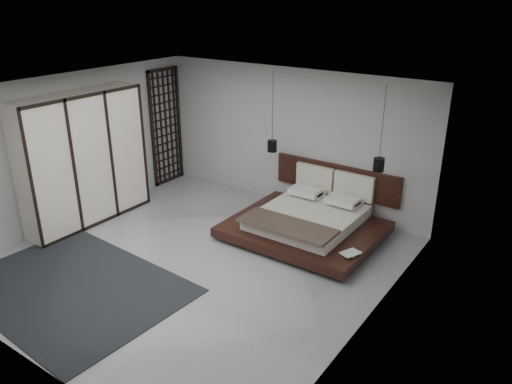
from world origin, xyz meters
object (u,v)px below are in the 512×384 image
Objects in this scene: wardrobe at (83,159)px; bed at (309,220)px; lattice_screen at (166,127)px; rug at (73,287)px; pendant_left at (272,146)px; pendant_right at (379,164)px.

bed is at bearing 26.79° from wardrobe.
lattice_screen reaches higher than rug.
bed is 1.73× the size of pendant_left.
lattice_screen is 0.99× the size of bed.
lattice_screen is 2.46m from wardrobe.
pendant_left is at bearing -2.71° from lattice_screen.
pendant_right is (5.10, -0.14, 0.15)m from lattice_screen.
wardrobe reaches higher than bed.
rug is (-0.97, -4.01, -1.40)m from pendant_left.
pendant_right is (2.15, 0.00, 0.05)m from pendant_left.
lattice_screen is 1.72× the size of pendant_left.
pendant_right reaches higher than lattice_screen.
pendant_right is at bearing 20.21° from bed.
wardrobe is at bearing -153.21° from bed.
pendant_right reaches higher than wardrobe.
bed reaches higher than rug.
pendant_right reaches higher than bed.
wardrobe is (-2.70, -2.30, -0.16)m from pendant_left.
rug is (1.98, -4.15, -1.29)m from lattice_screen.
bed is 0.77× the size of rug.
pendant_left reaches higher than rug.
wardrobe is at bearing -139.58° from pendant_left.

